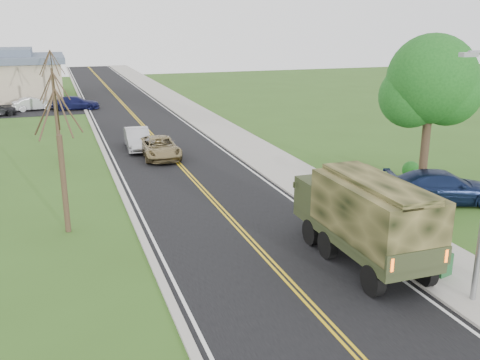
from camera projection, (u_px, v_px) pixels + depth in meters
name	position (u px, v px, depth m)	size (l,w,h in m)	color
ground	(325.00, 321.00, 15.99)	(160.00, 160.00, 0.00)	#32541C
road	(132.00, 113.00, 52.20)	(8.00, 120.00, 0.01)	black
curb_right	(173.00, 110.00, 53.49)	(0.30, 120.00, 0.12)	#9E998E
sidewalk_right	(190.00, 110.00, 54.04)	(3.20, 120.00, 0.10)	#9E998E
curb_left	(88.00, 115.00, 50.87)	(0.30, 120.00, 0.10)	#9E998E
leafy_tree	(431.00, 86.00, 26.95)	(4.83, 4.50, 8.10)	#38281C
bare_tree_a	(63.00, 172.00, 22.09)	(1.93, 2.26, 6.08)	#38281C
bare_tree_b	(57.00, 125.00, 32.99)	(1.83, 2.14, 5.73)	#38281C
bare_tree_c	(54.00, 96.00, 43.77)	(2.04, 2.39, 6.42)	#38281C
bare_tree_d	(53.00, 83.00, 54.69)	(1.88, 2.20, 5.91)	#38281C
military_truck	(365.00, 213.00, 19.35)	(2.41, 6.80, 3.38)	black
suv_champagne	(160.00, 147.00, 35.04)	(2.27, 4.93, 1.37)	#8E7C50
sedan_silver	(137.00, 139.00, 37.30)	(1.57, 4.51, 1.49)	#A7A7AC
pickup_navy	(442.00, 187.00, 26.27)	(2.24, 5.50, 1.60)	#101B3C
utility_box_near	(442.00, 264.00, 18.64)	(0.60, 0.50, 0.80)	#1C4F27
lot_car_silver	(34.00, 104.00, 53.69)	(1.41, 4.03, 1.33)	#B1B1B6
lot_car_navy	(76.00, 103.00, 54.23)	(1.91, 4.69, 1.36)	#11133E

